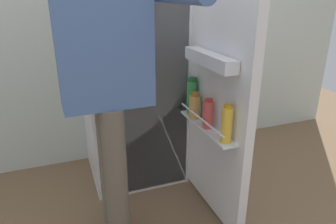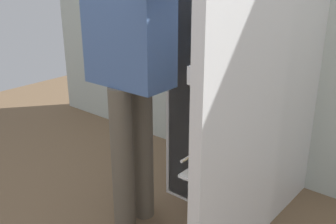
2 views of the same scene
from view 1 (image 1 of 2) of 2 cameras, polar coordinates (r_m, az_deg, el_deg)
ground_plane at (r=2.15m, az=-2.07°, el=-17.87°), size 6.46×6.46×0.00m
kitchen_wall at (r=2.56m, az=-9.51°, el=19.46°), size 4.40×0.10×2.57m
refrigerator at (r=2.21m, az=-5.84°, el=8.15°), size 0.73×1.30×1.71m
person at (r=1.55m, az=-11.04°, el=7.36°), size 0.54×0.75×1.65m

